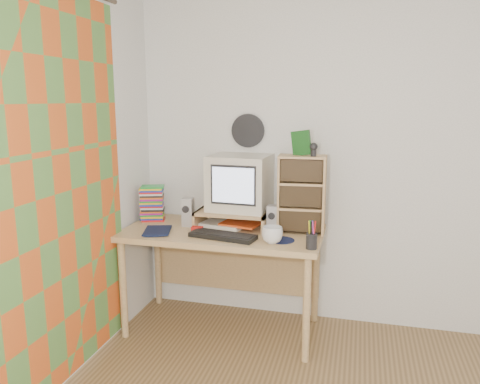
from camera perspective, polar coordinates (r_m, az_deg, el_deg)
The scene contains 19 objects.
back_wall at distance 3.45m, azimuth 16.25°, elevation 3.97°, with size 3.50×3.50×0.00m, color white.
curtain at distance 2.74m, azimuth -21.65°, elevation -0.33°, with size 2.20×2.20×0.00m, color #D6581E.
wall_disc at distance 3.51m, azimuth 0.97°, elevation 7.48°, with size 0.25×0.25×0.02m, color black.
desk at distance 3.42m, azimuth -1.85°, elevation -6.56°, with size 1.40×0.70×0.75m.
monitor_riser at distance 3.38m, azimuth -0.88°, elevation -2.75°, with size 0.52×0.30×0.12m.
crt_monitor at distance 3.37m, azimuth -0.12°, elevation 1.11°, with size 0.42×0.42×0.40m, color beige.
speaker_left at distance 3.43m, azimuth -6.38°, elevation -2.46°, with size 0.08×0.08×0.21m, color #B1B0B5.
speaker_right at distance 3.26m, azimuth 3.99°, elevation -3.26°, with size 0.07×0.07×0.19m, color #B1B0B5.
keyboard at distance 3.14m, azimuth -2.10°, elevation -5.36°, with size 0.45×0.15×0.03m, color black.
dvd_stack at distance 3.62m, azimuth -10.62°, elevation -1.55°, with size 0.17×0.12×0.24m, color brown, non-canonical shape.
cd_rack at distance 3.25m, azimuth 7.48°, elevation -0.26°, with size 0.32×0.17×0.54m, color tan.
mug at distance 3.03m, azimuth 3.95°, elevation -5.23°, with size 0.14×0.14×0.11m, color silver.
diary at distance 3.33m, azimuth -11.57°, elevation -4.49°, with size 0.22×0.16×0.04m, color black.
mousepad at distance 3.10m, azimuth 5.03°, elevation -5.86°, with size 0.18×0.18×0.00m, color black.
pen_cup at distance 2.93m, azimuth 8.73°, elevation -5.56°, with size 0.07×0.07×0.14m, color black, non-canonical shape.
papers at distance 3.41m, azimuth -1.12°, elevation -3.91°, with size 0.31×0.22×0.04m, color white, non-canonical shape.
red_box at distance 3.29m, azimuth -5.24°, elevation -4.53°, with size 0.08×0.05×0.04m, color red.
game_box at distance 3.21m, azimuth 7.48°, elevation 5.95°, with size 0.13×0.03×0.17m, color #16501A.
webcam at distance 3.16m, azimuth 8.96°, elevation 5.14°, with size 0.05×0.05×0.09m, color black, non-canonical shape.
Camera 1 is at (-0.11, -1.68, 1.66)m, focal length 35.00 mm.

